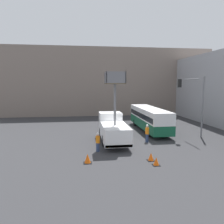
% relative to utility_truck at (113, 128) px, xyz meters
% --- Properties ---
extents(ground_plane, '(120.00, 120.00, 0.00)m').
position_rel_utility_truck_xyz_m(ground_plane, '(0.50, -0.43, -1.54)').
color(ground_plane, '#333335').
extents(building_backdrop_far, '(44.00, 10.00, 12.98)m').
position_rel_utility_truck_xyz_m(building_backdrop_far, '(0.50, 24.13, 4.95)').
color(building_backdrop_far, gray).
rests_on(building_backdrop_far, ground_plane).
extents(utility_truck, '(2.46, 7.15, 7.18)m').
position_rel_utility_truck_xyz_m(utility_truck, '(0.00, 0.00, 0.00)').
color(utility_truck, white).
rests_on(utility_truck, ground_plane).
extents(city_bus, '(2.47, 10.93, 2.95)m').
position_rel_utility_truck_xyz_m(city_bus, '(5.51, 5.11, 0.20)').
color(city_bus, '#145638').
rests_on(city_bus, ground_plane).
extents(traffic_light_pole, '(3.10, 2.85, 6.87)m').
position_rel_utility_truck_xyz_m(traffic_light_pole, '(9.38, 0.75, 3.02)').
color(traffic_light_pole, slate).
rests_on(traffic_light_pole, ground_plane).
extents(road_worker_near_truck, '(0.38, 0.38, 1.75)m').
position_rel_utility_truck_xyz_m(road_worker_near_truck, '(-1.80, -3.07, -0.67)').
color(road_worker_near_truck, navy).
rests_on(road_worker_near_truck, ground_plane).
extents(road_worker_directing, '(0.38, 0.38, 1.87)m').
position_rel_utility_truck_xyz_m(road_worker_directing, '(3.53, -0.52, -0.60)').
color(road_worker_directing, navy).
rests_on(road_worker_directing, ground_plane).
extents(traffic_cone_near_truck, '(0.54, 0.54, 0.62)m').
position_rel_utility_truck_xyz_m(traffic_cone_near_truck, '(2.28, -7.05, -1.25)').
color(traffic_cone_near_truck, black).
rests_on(traffic_cone_near_truck, ground_plane).
extents(traffic_cone_mid_road, '(0.63, 0.63, 0.72)m').
position_rel_utility_truck_xyz_m(traffic_cone_mid_road, '(-2.79, -5.87, -1.20)').
color(traffic_cone_mid_road, black).
rests_on(traffic_cone_mid_road, ground_plane).
extents(traffic_cone_far_side, '(0.57, 0.57, 0.65)m').
position_rel_utility_truck_xyz_m(traffic_cone_far_side, '(2.20, -6.01, -1.24)').
color(traffic_cone_far_side, black).
rests_on(traffic_cone_far_side, ground_plane).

